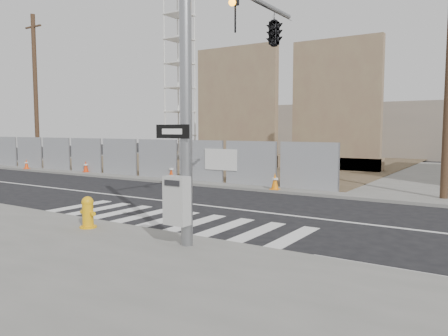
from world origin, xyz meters
The scene contains 13 objects.
ground centered at (0.00, 0.00, 0.00)m, with size 100.00×100.00×0.00m, color black.
sidewalk_far centered at (0.00, 14.00, 0.06)m, with size 50.00×20.00×0.12m, color slate.
signal_pole centered at (2.49, -2.05, 4.78)m, with size 0.96×5.87×7.00m.
chain_link_fence centered at (-10.00, 5.00, 1.12)m, with size 24.60×0.04×2.00m, color gray.
concrete_wall_left centered at (-7.00, 13.08, 3.38)m, with size 6.00×1.30×8.00m.
concrete_wall_right centered at (-0.50, 14.08, 3.38)m, with size 5.50×1.30×8.00m.
crane_tower centered at (-15.00, 17.00, 9.02)m, with size 2.60×2.60×18.15m.
utility_pole_left centered at (-18.00, 5.50, 5.20)m, with size 1.60×0.28×10.00m.
fire_hydrant centered at (-0.69, -4.85, 0.52)m, with size 0.53×0.53×0.82m.
traffic_cone_a centered at (-17.37, 4.22, 0.42)m, with size 0.41×0.41×0.62m.
traffic_cone_b centered at (-12.51, 4.90, 0.45)m, with size 0.44×0.44×0.67m.
traffic_cone_c centered at (-6.05, 5.04, 0.50)m, with size 0.52×0.52×0.77m.
traffic_cone_d centered at (0.22, 4.22, 0.46)m, with size 0.41×0.41×0.71m.
Camera 1 is at (8.30, -12.30, 2.68)m, focal length 35.00 mm.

